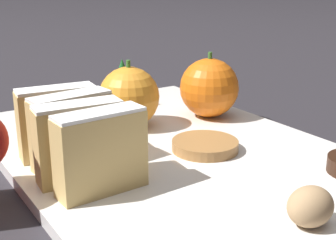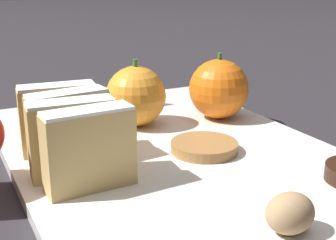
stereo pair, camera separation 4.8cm
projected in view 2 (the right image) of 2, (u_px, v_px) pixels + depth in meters
The scene contains 11 objects.
ground_plane at pixel (168, 158), 0.50m from camera, with size 6.00×6.00×0.00m, color #28262B.
serving_platter at pixel (168, 152), 0.49m from camera, with size 0.32×0.45×0.01m.
stollen_slice_front at pixel (89, 149), 0.39m from camera, with size 0.08×0.03×0.07m.
stollen_slice_second at pixel (73, 139), 0.41m from camera, with size 0.08×0.03×0.07m.
stollen_slice_third at pixel (69, 127), 0.44m from camera, with size 0.08×0.03×0.07m.
stollen_slice_fourth at pixel (59, 119), 0.47m from camera, with size 0.08×0.03×0.07m.
orange_near at pixel (140, 96), 0.55m from camera, with size 0.07×0.07×0.08m.
orange_far at pixel (219, 89), 0.58m from camera, with size 0.07×0.07×0.08m.
walnut at pixel (286, 214), 0.33m from camera, with size 0.04×0.03×0.03m.
gingerbread_cookie at pixel (204, 147), 0.48m from camera, with size 0.07×0.07×0.01m.
evergreen_sprig at pixel (135, 82), 0.63m from camera, with size 0.05×0.05×0.07m.
Camera 2 is at (-0.21, -0.41, 0.19)m, focal length 50.00 mm.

